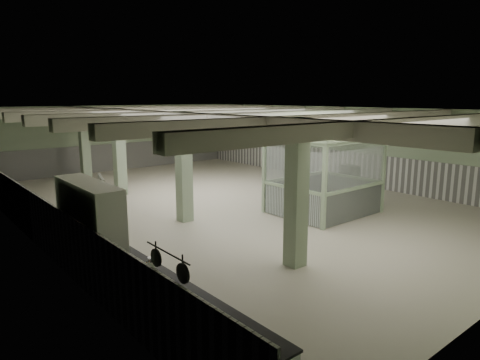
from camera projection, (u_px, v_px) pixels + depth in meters
floor at (226, 203)px, 16.61m from camera, size 20.00×20.00×0.00m
ceiling at (225, 109)px, 15.92m from camera, size 14.00×20.00×0.02m
wall_back at (116, 138)px, 23.83m from camera, size 14.00×0.02×3.60m
wall_left at (27, 180)px, 11.89m from camera, size 0.02×20.00×3.60m
wall_right at (340, 144)px, 20.63m from camera, size 0.02×20.00×3.60m
wainscot_left at (31, 216)px, 12.11m from camera, size 0.05×19.90×1.50m
wainscot_right at (339, 166)px, 20.82m from camera, size 0.05×19.90×1.50m
wainscot_back at (118, 157)px, 24.02m from camera, size 13.90×0.05×1.50m
girder at (167, 117)px, 14.40m from camera, size 0.45×19.90×0.40m
beam_a at (416, 124)px, 10.27m from camera, size 13.90×0.35×0.32m
beam_b at (332, 120)px, 12.17m from camera, size 13.90×0.35×0.32m
beam_c at (272, 117)px, 14.06m from camera, size 13.90×0.35×0.32m
beam_d at (225, 114)px, 15.95m from camera, size 13.90×0.35×0.32m
beam_e at (189, 112)px, 17.84m from camera, size 13.90×0.35×0.32m
beam_f at (159, 111)px, 19.74m from camera, size 13.90×0.35×0.32m
beam_g at (135, 110)px, 21.63m from camera, size 13.90×0.35×0.32m
column_a at (297, 194)px, 10.16m from camera, size 0.42×0.42×3.60m
column_b at (184, 167)px, 13.94m from camera, size 0.42×0.42×3.60m
column_c at (119, 152)px, 17.73m from camera, size 0.42×0.42×3.60m
column_d at (85, 144)px, 20.76m from camera, size 0.42×0.42×3.60m
hook_rail at (167, 253)px, 6.17m from camera, size 0.02×1.20×0.02m
pendant_front at (343, 132)px, 12.55m from camera, size 0.44×0.44×0.22m
pendant_mid at (228, 123)px, 16.71m from camera, size 0.44×0.44×0.22m
pendant_back at (164, 118)px, 20.50m from camera, size 0.44×0.44×0.22m
prep_counter at (172, 316)px, 7.13m from camera, size 0.88×5.02×0.91m
pitcher_near at (224, 325)px, 5.77m from camera, size 0.23×0.25×0.26m
pitcher_far at (151, 265)px, 7.79m from camera, size 0.22×0.25×0.30m
veg_colander at (254, 346)px, 5.34m from camera, size 0.54×0.54×0.19m
orange_bowl at (146, 271)px, 7.76m from camera, size 0.31×0.31×0.10m
skillet_near at (183, 273)px, 5.99m from camera, size 0.04×0.30×0.30m
skillet_far at (156, 258)px, 6.57m from camera, size 0.04×0.28×0.28m
walkin_cooler at (92, 231)px, 9.42m from camera, size 0.94×2.53×2.32m
guard_booth at (324, 161)px, 14.96m from camera, size 3.49×2.95×2.81m
filing_cabinet at (350, 184)px, 16.72m from camera, size 0.66×0.78×1.44m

